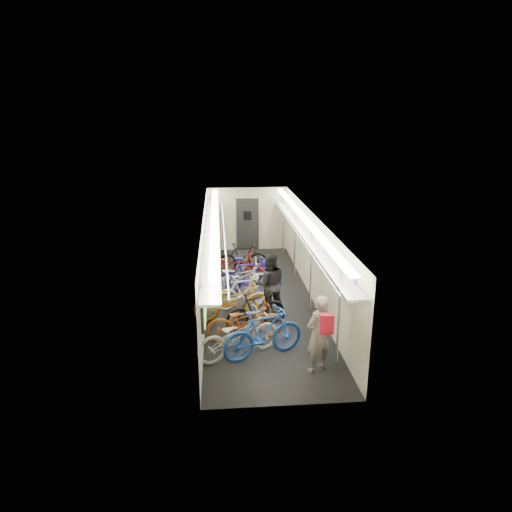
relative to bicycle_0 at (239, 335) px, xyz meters
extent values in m
plane|color=black|center=(0.73, 3.18, -0.51)|extent=(10.00, 10.00, 0.00)
plane|color=white|center=(0.73, 3.18, 1.89)|extent=(10.00, 10.00, 0.00)
plane|color=beige|center=(-0.77, 3.18, 0.69)|extent=(0.00, 10.00, 10.00)
plane|color=beige|center=(2.23, 3.18, 0.69)|extent=(0.00, 10.00, 10.00)
plane|color=beige|center=(0.73, 8.18, 0.69)|extent=(3.00, 0.00, 3.00)
plane|color=beige|center=(0.73, -1.82, 0.69)|extent=(3.00, 0.00, 3.00)
cube|color=black|center=(-0.73, -0.02, 0.74)|extent=(0.06, 1.10, 0.80)
cube|color=#9DE162|center=(-0.69, -0.02, 0.74)|extent=(0.02, 0.96, 0.66)
cube|color=black|center=(-0.73, 2.18, 0.74)|extent=(0.06, 1.10, 0.80)
cube|color=#9DE162|center=(-0.69, 2.18, 0.74)|extent=(0.02, 0.96, 0.66)
cube|color=black|center=(-0.73, 4.38, 0.74)|extent=(0.06, 1.10, 0.80)
cube|color=#9DE162|center=(-0.69, 4.38, 0.74)|extent=(0.02, 0.96, 0.66)
cube|color=black|center=(-0.73, 6.58, 0.74)|extent=(0.06, 1.10, 0.80)
cube|color=#9DE162|center=(-0.69, 6.58, 0.74)|extent=(0.02, 0.96, 0.66)
cube|color=yellow|center=(-0.72, 1.08, 0.79)|extent=(0.02, 0.22, 0.30)
cube|color=yellow|center=(-0.72, 3.28, 0.79)|extent=(0.02, 0.22, 0.30)
cube|color=yellow|center=(-0.72, 5.48, 0.79)|extent=(0.02, 0.22, 0.30)
cube|color=black|center=(0.73, 8.12, 0.49)|extent=(0.85, 0.08, 2.00)
cube|color=#999BA0|center=(-0.55, 3.18, 1.41)|extent=(0.40, 9.70, 0.05)
cube|color=#999BA0|center=(2.01, 3.18, 1.41)|extent=(0.40, 9.70, 0.05)
cylinder|color=silver|center=(-0.22, 3.18, 1.51)|extent=(0.04, 9.70, 0.04)
cylinder|color=silver|center=(1.68, 3.18, 1.51)|extent=(0.04, 9.70, 0.04)
cube|color=white|center=(-0.47, 3.18, 1.83)|extent=(0.18, 9.60, 0.04)
cube|color=white|center=(1.93, 3.18, 1.83)|extent=(0.18, 9.60, 0.04)
cylinder|color=silver|center=(1.98, -0.62, 0.69)|extent=(0.05, 0.05, 2.38)
cylinder|color=silver|center=(1.98, 2.18, 0.69)|extent=(0.05, 0.05, 2.38)
cylinder|color=silver|center=(1.98, 4.68, 0.69)|extent=(0.05, 0.05, 2.38)
cylinder|color=silver|center=(1.98, 7.18, 0.69)|extent=(0.05, 0.05, 2.38)
imported|color=#A1A0A4|center=(0.00, 0.00, 0.00)|extent=(2.03, 1.40, 1.01)
imported|color=#1C4CAC|center=(0.52, -0.05, 0.05)|extent=(1.92, 1.11, 1.11)
imported|color=#953810|center=(0.19, 0.74, -0.03)|extent=(1.88, 0.88, 0.95)
imported|color=black|center=(0.48, 1.34, -0.02)|extent=(1.66, 1.04, 0.97)
imported|color=orange|center=(-0.08, 1.89, 0.02)|extent=(2.05, 0.92, 1.04)
imported|color=silver|center=(0.26, 2.59, -0.03)|extent=(1.65, 0.91, 0.95)
imported|color=#AFAEB3|center=(0.12, 3.49, 0.03)|extent=(2.07, 0.81, 1.07)
imported|color=navy|center=(0.46, 3.48, 0.06)|extent=(1.90, 0.54, 1.14)
imported|color=maroon|center=(0.00, 4.34, 0.06)|extent=(2.27, 1.39, 1.13)
imported|color=black|center=(0.39, 5.53, -0.01)|extent=(1.70, 0.61, 1.00)
imported|color=gray|center=(1.56, -0.68, 0.31)|extent=(0.71, 0.65, 1.64)
imported|color=black|center=(0.88, 2.00, 0.38)|extent=(0.87, 0.69, 1.76)
cube|color=red|center=(1.59, -1.19, 0.77)|extent=(0.27, 0.17, 0.38)
camera|label=1|loc=(-0.37, -8.77, 4.49)|focal=32.00mm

